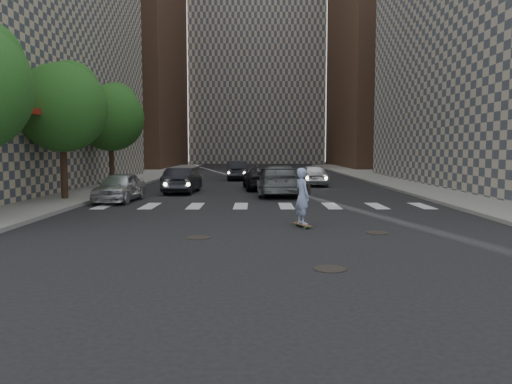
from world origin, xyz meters
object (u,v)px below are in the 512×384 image
traffic_car_b (278,180)px  traffic_car_e (238,171)px  tree_b (64,104)px  traffic_car_c (264,178)px  tree_c (112,115)px  traffic_car_a (183,180)px  skateboarder (302,196)px  silver_sedan (120,187)px  traffic_car_d (313,175)px

traffic_car_b → traffic_car_e: bearing=-79.0°
tree_b → traffic_car_c: (9.63, 6.86, -3.93)m
tree_c → traffic_car_a: 7.34m
tree_b → traffic_car_e: bearing=64.5°
traffic_car_a → traffic_car_e: size_ratio=0.96×
traffic_car_b → traffic_car_e: 13.53m
traffic_car_b → skateboarder: bearing=91.2°
silver_sedan → traffic_car_a: traffic_car_a is taller
skateboarder → traffic_car_c: 14.91m
tree_b → skateboarder: 13.78m
tree_c → traffic_car_a: bearing=-36.6°
traffic_car_c → traffic_car_e: traffic_car_e is taller
traffic_car_a → traffic_car_d: size_ratio=1.00×
traffic_car_b → traffic_car_d: traffic_car_b is taller
traffic_car_c → tree_b: bearing=30.9°
tree_b → traffic_car_d: tree_b is taller
traffic_car_c → traffic_car_d: bearing=-143.6°
skateboarder → traffic_car_b: bearing=69.3°
traffic_car_b → traffic_car_e: (-2.64, 13.27, -0.07)m
traffic_car_a → silver_sedan: bearing=66.8°
skateboarder → silver_sedan: size_ratio=0.47×
traffic_car_a → skateboarder: bearing=118.2°
traffic_car_e → traffic_car_b: bearing=99.4°
tree_b → tree_c: 8.00m
silver_sedan → traffic_car_e: (5.06, 16.45, 0.05)m
traffic_car_a → traffic_car_e: 12.14m
tree_b → traffic_car_c: 12.46m
silver_sedan → tree_c: bearing=110.9°
traffic_car_b → traffic_car_c: traffic_car_b is taller
traffic_car_b → traffic_car_d: size_ratio=1.30×
tree_b → traffic_car_b: 11.39m
tree_b → traffic_car_d: 16.75m
traffic_car_c → traffic_car_d: size_ratio=1.19×
tree_c → traffic_car_e: 11.86m
traffic_car_d → traffic_car_e: traffic_car_e is taller
tree_c → traffic_car_e: size_ratio=1.46×
silver_sedan → traffic_car_a: bearing=66.5°
silver_sedan → traffic_car_e: size_ratio=0.91×
tree_b → traffic_car_d: size_ratio=1.52×
silver_sedan → traffic_car_c: bearing=49.1°
skateboarder → traffic_car_a: (-5.63, 12.32, -0.29)m
tree_c → traffic_car_c: tree_c is taller
traffic_car_d → traffic_car_e: bearing=-52.2°
traffic_car_d → tree_b: bearing=34.9°
traffic_car_d → traffic_car_e: size_ratio=0.96×
tree_b → traffic_car_a: size_ratio=1.52×
tree_b → traffic_car_a: 7.67m
traffic_car_a → traffic_car_b: 5.55m
tree_c → traffic_car_c: bearing=-6.7°
silver_sedan → traffic_car_e: bearing=76.3°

